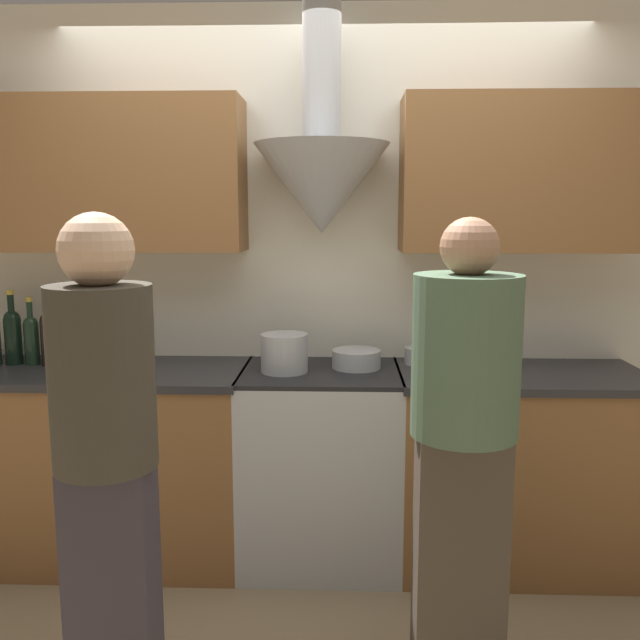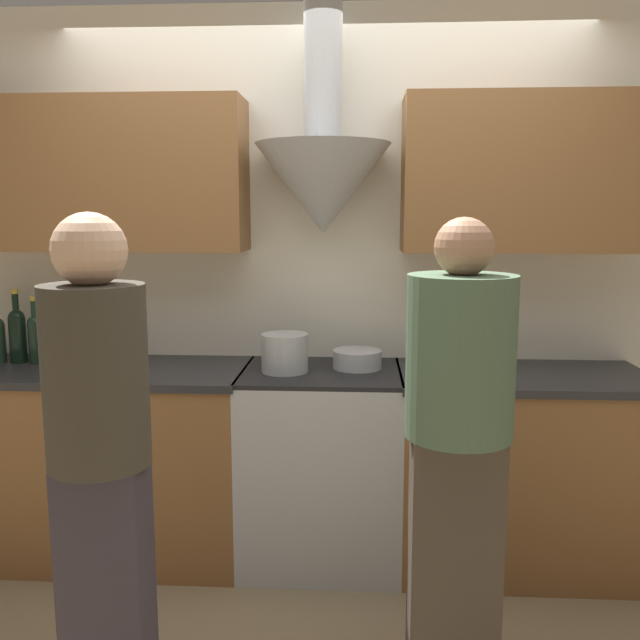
% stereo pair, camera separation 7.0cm
% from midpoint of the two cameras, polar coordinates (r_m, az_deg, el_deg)
% --- Properties ---
extents(ground_plane, '(12.00, 12.00, 0.00)m').
position_cam_midpoint_polar(ground_plane, '(3.14, 0.41, -22.20)').
color(ground_plane, '#847051').
extents(wall_back, '(8.40, 0.62, 2.60)m').
position_cam_midpoint_polar(wall_back, '(3.30, 0.14, 6.41)').
color(wall_back, silver).
rests_on(wall_back, ground_plane).
extents(counter_left, '(1.40, 0.62, 0.91)m').
position_cam_midpoint_polar(counter_left, '(3.45, -17.35, -11.22)').
color(counter_left, brown).
rests_on(counter_left, ground_plane).
extents(counter_right, '(1.13, 0.62, 0.91)m').
position_cam_midpoint_polar(counter_right, '(3.33, 17.03, -11.94)').
color(counter_right, brown).
rests_on(counter_right, ground_plane).
extents(stove_range, '(0.73, 0.60, 0.91)m').
position_cam_midpoint_polar(stove_range, '(3.25, 0.74, -12.06)').
color(stove_range, '#B7BABC').
rests_on(stove_range, ground_plane).
extents(wine_bottle_2, '(0.08, 0.08, 0.36)m').
position_cam_midpoint_polar(wine_bottle_2, '(3.55, -23.61, -0.98)').
color(wine_bottle_2, black).
rests_on(wine_bottle_2, counter_left).
extents(wine_bottle_3, '(0.07, 0.07, 0.32)m').
position_cam_midpoint_polar(wine_bottle_3, '(3.50, -22.31, -1.27)').
color(wine_bottle_3, black).
rests_on(wine_bottle_3, counter_left).
extents(wine_bottle_4, '(0.08, 0.08, 0.36)m').
position_cam_midpoint_polar(wine_bottle_4, '(3.45, -21.07, -1.11)').
color(wine_bottle_4, black).
rests_on(wine_bottle_4, counter_left).
extents(stock_pot, '(0.21, 0.21, 0.17)m').
position_cam_midpoint_polar(stock_pot, '(3.07, -2.33, -2.78)').
color(stock_pot, '#B7BABC').
rests_on(stock_pot, stove_range).
extents(mixing_bowl, '(0.23, 0.23, 0.09)m').
position_cam_midpoint_polar(mixing_bowl, '(3.16, 3.79, -3.31)').
color(mixing_bowl, '#B7BABC').
rests_on(mixing_bowl, stove_range).
extents(orange_fruit, '(0.08, 0.08, 0.08)m').
position_cam_midpoint_polar(orange_fruit, '(3.35, 13.48, -2.89)').
color(orange_fruit, orange).
rests_on(orange_fruit, counter_right).
extents(saucepan, '(0.16, 0.16, 0.08)m').
position_cam_midpoint_polar(saucepan, '(3.27, 9.22, -3.02)').
color(saucepan, '#B7BABC').
rests_on(saucepan, counter_right).
extents(chefs_knife, '(0.25, 0.12, 0.01)m').
position_cam_midpoint_polar(chefs_knife, '(3.06, 11.78, -4.61)').
color(chefs_knife, silver).
rests_on(chefs_knife, counter_right).
extents(person_foreground_left, '(0.30, 0.30, 1.63)m').
position_cam_midpoint_polar(person_foreground_left, '(2.16, -17.14, -10.66)').
color(person_foreground_left, '#38333D').
rests_on(person_foreground_left, ground_plane).
extents(person_foreground_right, '(0.34, 0.34, 1.61)m').
position_cam_midpoint_polar(person_foreground_right, '(2.27, 12.39, -10.16)').
color(person_foreground_right, '#473D33').
rests_on(person_foreground_right, ground_plane).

